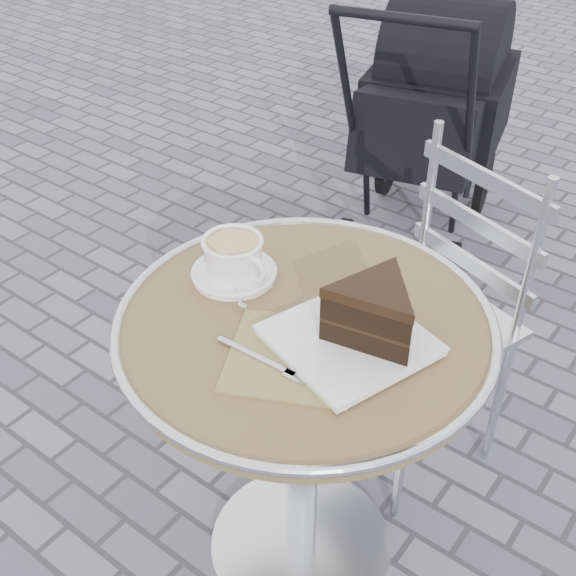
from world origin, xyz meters
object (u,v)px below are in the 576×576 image
Objects in this scene: cappuccino_set at (234,261)px; bistro_chair at (448,280)px; cake_plate_set at (366,319)px; baby_stroller at (431,122)px; cafe_table at (304,384)px.

bistro_chair reaches higher than cappuccino_set.
cake_plate_set is 0.44× the size of bistro_chair.
cake_plate_set is 1.65m from baby_stroller.
cappuccino_set is at bearing -92.84° from baby_stroller.
cafe_table is 0.70× the size of baby_stroller.
baby_stroller reaches higher than cappuccino_set.
cappuccino_set is 0.20× the size of bistro_chair.
cafe_table is at bearing -86.08° from baby_stroller.
cappuccino_set is 0.45× the size of cake_plate_set.
cappuccino_set is (-0.19, 0.03, 0.20)m from cafe_table.
baby_stroller reaches higher than bistro_chair.
bistro_chair is at bearing 69.71° from cappuccino_set.
baby_stroller is (-0.56, 0.97, -0.09)m from bistro_chair.
baby_stroller reaches higher than cafe_table.
cafe_table is at bearing -77.88° from bistro_chair.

